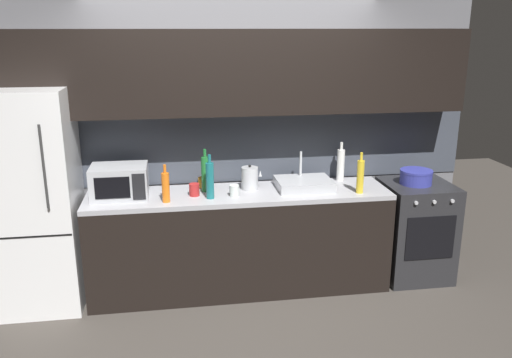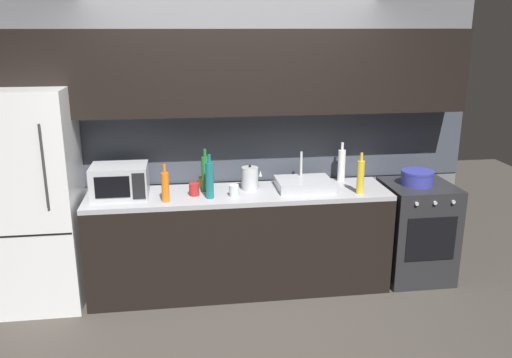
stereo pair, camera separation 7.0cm
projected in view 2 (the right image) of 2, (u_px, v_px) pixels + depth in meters
name	position (u px, v px, depth m)	size (l,w,h in m)	color
ground_plane	(254.00, 344.00, 3.92)	(10.00, 10.00, 0.00)	#3D3833
back_wall	(235.00, 112.00, 4.62)	(4.33, 0.44, 2.50)	slate
counter_run	(240.00, 241.00, 4.65)	(2.59, 0.60, 0.90)	black
refrigerator	(35.00, 200.00, 4.30)	(0.68, 0.69, 1.82)	white
oven_range	(416.00, 231.00, 4.87)	(0.60, 0.62, 0.90)	#232326
microwave	(120.00, 181.00, 4.37)	(0.46, 0.35, 0.27)	#A8AAAF
sink_basin	(304.00, 184.00, 4.62)	(0.48, 0.38, 0.30)	#ADAFB5
kettle	(250.00, 178.00, 4.58)	(0.18, 0.15, 0.22)	#B7BABF
wine_bottle_green	(205.00, 173.00, 4.51)	(0.07, 0.07, 0.37)	#1E6B2D
wine_bottle_white	(341.00, 165.00, 4.81)	(0.07, 0.07, 0.36)	silver
wine_bottle_teal	(210.00, 180.00, 4.32)	(0.07, 0.07, 0.37)	#19666B
wine_bottle_yellow	(361.00, 177.00, 4.45)	(0.06, 0.06, 0.35)	gold
wine_bottle_orange	(165.00, 186.00, 4.25)	(0.06, 0.06, 0.31)	orange
mug_amber	(203.00, 182.00, 4.65)	(0.09, 0.09, 0.09)	#B27019
mug_red	(194.00, 189.00, 4.42)	(0.09, 0.09, 0.10)	#A82323
mug_clear	(234.00, 191.00, 4.40)	(0.08, 0.08, 0.10)	silver
cooking_pot	(417.00, 178.00, 4.72)	(0.29, 0.29, 0.13)	#333899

